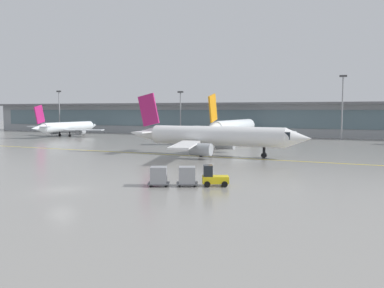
% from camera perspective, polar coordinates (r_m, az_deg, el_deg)
% --- Properties ---
extents(ground_plane, '(400.00, 400.00, 0.00)m').
position_cam_1_polar(ground_plane, '(40.25, -17.96, -6.21)').
color(ground_plane, gray).
extents(taxiway_centreline_stripe, '(109.90, 5.39, 0.01)m').
position_cam_1_polar(taxiway_centreline_stripe, '(65.02, 2.93, -1.82)').
color(taxiway_centreline_stripe, yellow).
rests_on(taxiway_centreline_stripe, ground_plane).
extents(terminal_concourse, '(197.99, 11.00, 9.60)m').
position_cam_1_polar(terminal_concourse, '(119.99, 9.52, 3.54)').
color(terminal_concourse, '#9EA3A8').
rests_on(terminal_concourse, ground_plane).
extents(gate_airplane_0, '(24.80, 26.66, 8.84)m').
position_cam_1_polar(gate_airplane_0, '(120.57, -17.16, 2.31)').
color(gate_airplane_0, white).
rests_on(gate_airplane_0, ground_plane).
extents(gate_airplane_1, '(30.92, 33.31, 11.03)m').
position_cam_1_polar(gate_airplane_1, '(98.72, 5.85, 2.37)').
color(gate_airplane_1, white).
rests_on(gate_airplane_1, ground_plane).
extents(taxiing_regional_jet, '(31.72, 29.49, 10.51)m').
position_cam_1_polar(taxiing_regional_jet, '(66.77, 3.17, 1.07)').
color(taxiing_regional_jet, white).
rests_on(taxiing_regional_jet, ground_plane).
extents(baggage_tug, '(2.94, 2.37, 2.10)m').
position_cam_1_polar(baggage_tug, '(40.23, 3.01, -4.69)').
color(baggage_tug, yellow).
rests_on(baggage_tug, ground_plane).
extents(cargo_dolly_lead, '(2.55, 2.28, 1.94)m').
position_cam_1_polar(cargo_dolly_lead, '(40.13, -0.70, -4.48)').
color(cargo_dolly_lead, '#595B60').
rests_on(cargo_dolly_lead, ground_plane).
extents(cargo_dolly_trailing, '(2.55, 2.28, 1.94)m').
position_cam_1_polar(cargo_dolly_trailing, '(40.24, -4.73, -4.47)').
color(cargo_dolly_trailing, '#595B60').
rests_on(cargo_dolly_trailing, ground_plane).
extents(apron_light_mast_0, '(1.80, 0.36, 13.89)m').
position_cam_1_polar(apron_light_mast_0, '(142.16, -18.21, 4.65)').
color(apron_light_mast_0, gray).
rests_on(apron_light_mast_0, ground_plane).
extents(apron_light_mast_1, '(1.80, 0.36, 13.01)m').
position_cam_1_polar(apron_light_mast_1, '(119.53, -1.63, 4.68)').
color(apron_light_mast_1, gray).
rests_on(apron_light_mast_1, ground_plane).
extents(apron_light_mast_2, '(1.80, 0.36, 16.11)m').
position_cam_1_polar(apron_light_mast_2, '(107.47, 20.45, 5.20)').
color(apron_light_mast_2, gray).
rests_on(apron_light_mast_2, ground_plane).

